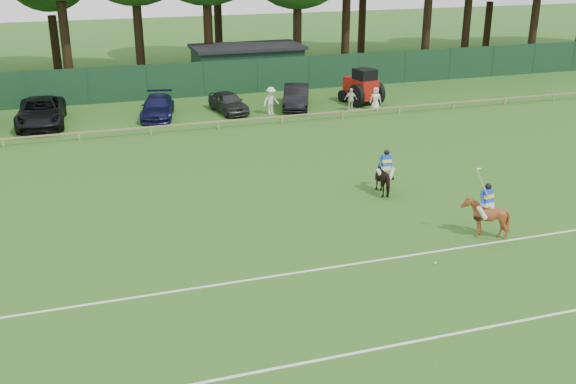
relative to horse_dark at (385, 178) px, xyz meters
name	(u,v)px	position (x,y,z in m)	size (l,w,h in m)	color
ground	(301,258)	(-5.72, -5.05, -0.71)	(160.00, 160.00, 0.00)	#1E4C14
horse_dark	(385,178)	(0.00, 0.00, 0.00)	(0.77, 1.69, 1.43)	black
horse_chestnut	(485,217)	(1.56, -5.40, 0.08)	(1.27, 1.43, 1.58)	brown
suv_black	(41,112)	(-14.76, 17.09, 0.11)	(2.72, 5.89, 1.64)	black
sedan_navy	(158,107)	(-7.77, 16.80, -0.03)	(1.91, 4.70, 1.36)	#13133C
hatch_grey	(228,102)	(-3.20, 16.73, -0.03)	(1.60, 3.98, 1.36)	#2A2A2C
estate_black	(296,97)	(1.41, 16.54, 0.05)	(1.62, 4.65, 1.53)	black
spectator_left	(271,101)	(-0.70, 15.38, 0.18)	(1.15, 0.66, 1.78)	silver
spectator_mid	(351,99)	(4.57, 14.68, 0.04)	(0.89, 0.37, 1.51)	silver
spectator_right	(376,99)	(6.21, 14.34, 0.04)	(0.74, 0.48, 1.51)	silver
rider_dark	(386,164)	(0.00, -0.01, 0.67)	(0.94, 0.39, 1.41)	silver
rider_chestnut	(487,199)	(1.56, -5.41, 0.80)	(0.98, 0.52, 2.05)	silver
polo_ball	(435,263)	(-1.38, -6.94, -0.67)	(0.09, 0.09, 0.09)	silver
pitch_lines	(338,306)	(-5.72, -8.55, -0.71)	(60.00, 5.10, 0.01)	silver
pitch_rail	(202,123)	(-5.72, 12.95, -0.27)	(62.10, 0.10, 0.50)	#997F5B
perimeter_fence	(176,81)	(-5.72, 21.95, 0.54)	(92.08, 0.08, 2.50)	#14351E
utility_shed	(247,65)	(0.28, 24.95, 0.82)	(8.40, 4.40, 3.04)	#14331E
tree_row	(186,76)	(-3.72, 29.95, -0.71)	(96.00, 12.00, 21.00)	#26561C
tractor	(362,87)	(6.09, 16.30, 0.44)	(2.50, 3.24, 2.44)	maroon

